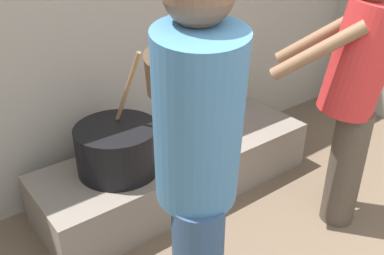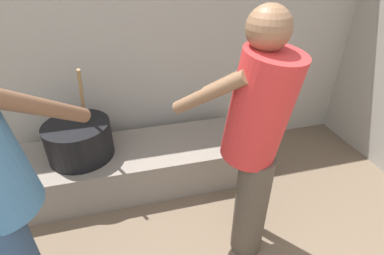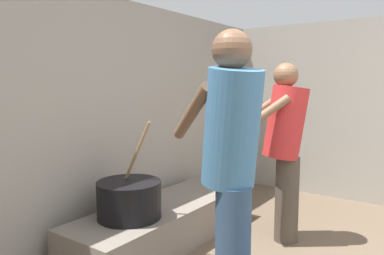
{
  "view_description": "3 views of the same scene",
  "coord_description": "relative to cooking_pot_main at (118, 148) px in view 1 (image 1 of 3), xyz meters",
  "views": [
    {
      "loc": [
        -0.86,
        0.2,
        1.76
      ],
      "look_at": [
        0.2,
        1.59,
        0.83
      ],
      "focal_mm": 39.97,
      "sensor_mm": 36.0,
      "label": 1
    },
    {
      "loc": [
        0.48,
        0.2,
        1.71
      ],
      "look_at": [
        0.75,
        1.27,
        1.03
      ],
      "focal_mm": 26.97,
      "sensor_mm": 36.0,
      "label": 2
    },
    {
      "loc": [
        -1.83,
        0.2,
        1.35
      ],
      "look_at": [
        0.14,
        1.61,
        1.07
      ],
      "focal_mm": 34.55,
      "sensor_mm": 36.0,
      "label": 3
    }
  ],
  "objects": [
    {
      "name": "cook_in_red_shirt",
      "position": [
        1.02,
        -0.82,
        0.39
      ],
      "size": [
        0.64,
        0.71,
        1.53
      ],
      "color": "#4C4238",
      "rests_on": "ground_plane"
    },
    {
      "name": "hearth_ledge",
      "position": [
        0.42,
        -0.01,
        -0.31
      ],
      "size": [
        1.87,
        0.6,
        0.34
      ],
      "primitive_type": "cube",
      "color": "slate",
      "rests_on": "ground_plane"
    },
    {
      "name": "cook_in_blue_shirt",
      "position": [
        -0.18,
        -0.98,
        0.46
      ],
      "size": [
        0.63,
        0.74,
        1.64
      ],
      "color": "navy",
      "rests_on": "ground_plane"
    },
    {
      "name": "cooking_pot_main",
      "position": [
        0.0,
        0.0,
        0.0
      ],
      "size": [
        0.49,
        0.49,
        0.73
      ],
      "color": "black",
      "rests_on": "hearth_ledge"
    },
    {
      "name": "block_enclosure_rear",
      "position": [
        -0.1,
        0.51,
        0.56
      ],
      "size": [
        5.72,
        0.2,
        2.08
      ],
      "primitive_type": "cube",
      "color": "#9E998E",
      "rests_on": "ground_plane"
    }
  ]
}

